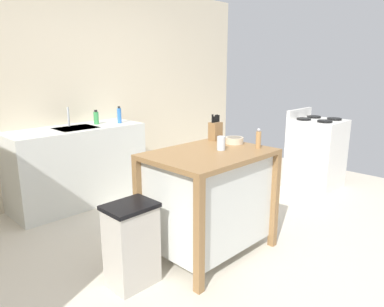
# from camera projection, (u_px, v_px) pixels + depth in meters

# --- Properties ---
(ground_plane) EXTENTS (6.68, 6.68, 0.00)m
(ground_plane) POSITION_uv_depth(u_px,v_px,m) (198.00, 246.00, 3.20)
(ground_plane) COLOR beige
(ground_plane) RESTS_ON ground
(wall_back) EXTENTS (5.68, 0.10, 2.60)m
(wall_back) POSITION_uv_depth(u_px,v_px,m) (75.00, 90.00, 4.31)
(wall_back) COLOR beige
(wall_back) RESTS_ON ground
(kitchen_island) EXTENTS (1.02, 0.75, 0.90)m
(kitchen_island) POSITION_uv_depth(u_px,v_px,m) (209.00, 197.00, 3.01)
(kitchen_island) COLOR olive
(kitchen_island) RESTS_ON ground
(knife_block) EXTENTS (0.11, 0.09, 0.25)m
(knife_block) POSITION_uv_depth(u_px,v_px,m) (215.00, 130.00, 3.35)
(knife_block) COLOR olive
(knife_block) RESTS_ON kitchen_island
(bowl_stoneware_deep) EXTENTS (0.16, 0.16, 0.06)m
(bowl_stoneware_deep) POSITION_uv_depth(u_px,v_px,m) (234.00, 140.00, 3.22)
(bowl_stoneware_deep) COLOR beige
(bowl_stoneware_deep) RESTS_ON kitchen_island
(drinking_cup) EXTENTS (0.07, 0.07, 0.12)m
(drinking_cup) POSITION_uv_depth(u_px,v_px,m) (221.00, 143.00, 2.96)
(drinking_cup) COLOR silver
(drinking_cup) RESTS_ON kitchen_island
(pepper_grinder) EXTENTS (0.04, 0.04, 0.17)m
(pepper_grinder) POSITION_uv_depth(u_px,v_px,m) (258.00, 139.00, 3.03)
(pepper_grinder) COLOR #AD7F4C
(pepper_grinder) RESTS_ON kitchen_island
(trash_bin) EXTENTS (0.36, 0.28, 0.63)m
(trash_bin) POSITION_uv_depth(u_px,v_px,m) (132.00, 244.00, 2.59)
(trash_bin) COLOR #B7B2A8
(trash_bin) RESTS_ON ground
(sink_counter) EXTENTS (1.52, 0.60, 0.90)m
(sink_counter) POSITION_uv_depth(u_px,v_px,m) (78.00, 166.00, 4.13)
(sink_counter) COLOR silver
(sink_counter) RESTS_ON ground
(sink_faucet) EXTENTS (0.02, 0.02, 0.22)m
(sink_faucet) POSITION_uv_depth(u_px,v_px,m) (68.00, 117.00, 4.09)
(sink_faucet) COLOR #B7BCC1
(sink_faucet) RESTS_ON sink_counter
(bottle_hand_soap) EXTENTS (0.06, 0.06, 0.17)m
(bottle_hand_soap) POSITION_uv_depth(u_px,v_px,m) (96.00, 118.00, 4.24)
(bottle_hand_soap) COLOR green
(bottle_hand_soap) RESTS_ON sink_counter
(bottle_spray_cleaner) EXTENTS (0.05, 0.05, 0.21)m
(bottle_spray_cleaner) POSITION_uv_depth(u_px,v_px,m) (119.00, 115.00, 4.31)
(bottle_spray_cleaner) COLOR blue
(bottle_spray_cleaner) RESTS_ON sink_counter
(stove) EXTENTS (0.60, 0.60, 1.02)m
(stove) POSITION_uv_depth(u_px,v_px,m) (316.00, 153.00, 4.69)
(stove) COLOR white
(stove) RESTS_ON ground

